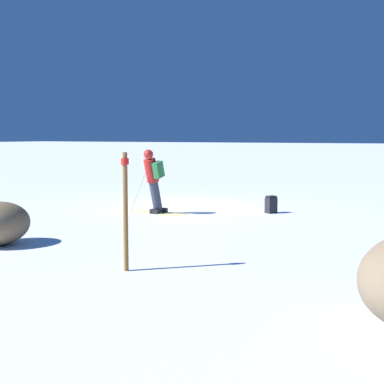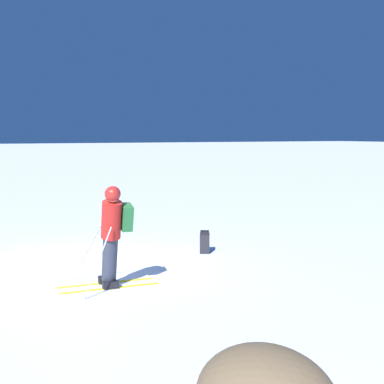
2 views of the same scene
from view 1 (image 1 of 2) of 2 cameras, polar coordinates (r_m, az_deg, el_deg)
name	(u,v)px [view 1 (image 1 of 2)]	position (r m, az deg, el deg)	size (l,w,h in m)	color
ground_plane	(184,207)	(16.68, -0.90, -1.62)	(300.00, 300.00, 0.00)	white
skier	(153,178)	(15.08, -4.15, 1.53)	(1.32, 1.81, 1.88)	yellow
spare_backpack	(271,205)	(15.52, 8.43, -1.34)	(0.37, 0.34, 0.50)	black
trail_marker	(125,206)	(8.76, -7.11, -1.52)	(0.13, 0.13, 1.95)	brown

